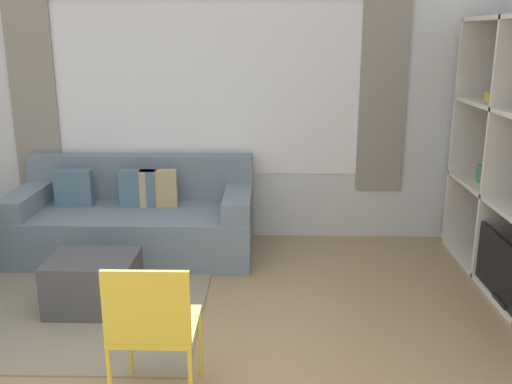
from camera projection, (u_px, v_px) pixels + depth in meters
name	position (u px, v px, depth m)	size (l,w,h in m)	color
wall_back	(208.00, 101.00, 5.49)	(6.65, 0.11, 2.70)	silver
area_rug	(33.00, 301.00, 4.36)	(2.64, 1.99, 0.01)	gray
couch_main	(135.00, 220.00, 5.28)	(2.16, 0.97, 0.86)	slate
ottoman	(94.00, 283.00, 4.20)	(0.63, 0.50, 0.40)	#47474C
folding_chair	(153.00, 323.00, 2.98)	(0.44, 0.46, 0.86)	gold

